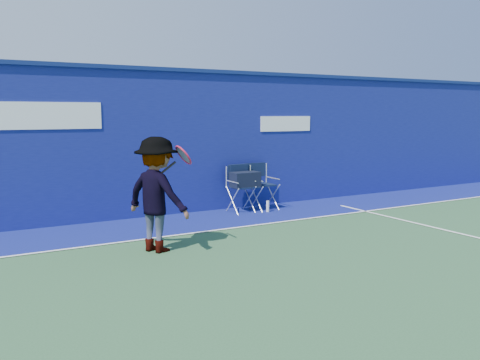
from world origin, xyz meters
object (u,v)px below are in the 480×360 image
directors_chair_left (244,192)px  directors_chair_right (261,195)px  tennis_player (157,194)px  water_bottle (268,206)px

directors_chair_left → directors_chair_right: (0.46, 0.06, -0.11)m
directors_chair_right → tennis_player: tennis_player is taller
water_bottle → tennis_player: 3.74m
directors_chair_left → tennis_player: bearing=-143.1°
tennis_player → directors_chair_right: bearing=33.5°
directors_chair_right → directors_chair_left: bearing=-173.0°
directors_chair_left → directors_chair_right: bearing=7.0°
water_bottle → tennis_player: tennis_player is taller
directors_chair_left → directors_chair_right: size_ratio=1.00×
water_bottle → tennis_player: bearing=-150.7°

